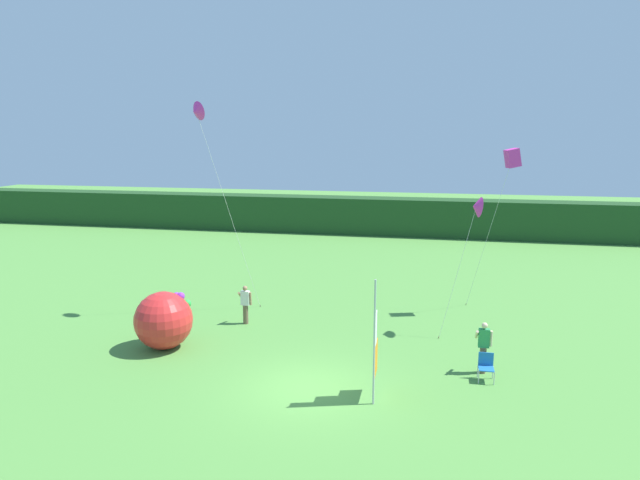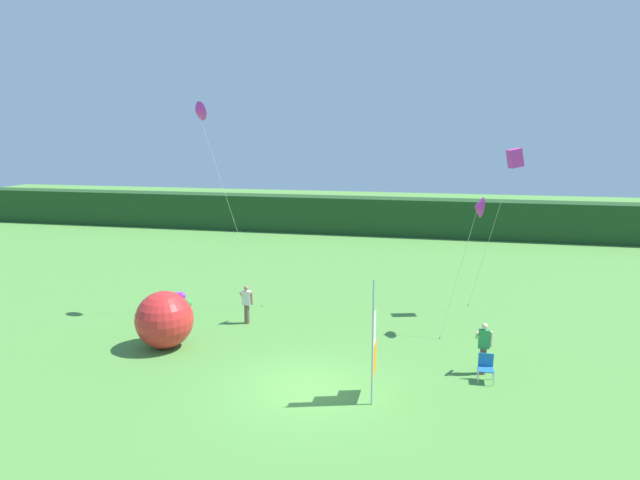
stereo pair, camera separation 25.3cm
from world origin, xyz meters
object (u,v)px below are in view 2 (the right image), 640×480
object	(u,v)px
person_near_banner	(484,347)
folding_chair	(486,366)
inflatable_balloon	(165,320)
kite_magenta_delta_1	(198,112)
kite_magenta_delta_2	(478,207)
person_mid_field	(247,303)
kite_magenta_box_0	(515,159)
banner_flag	(374,342)

from	to	relation	value
person_near_banner	folding_chair	world-z (taller)	person_near_banner
inflatable_balloon	kite_magenta_delta_1	xyz separation A→B (m)	(-0.22, 4.25, 7.71)
person_near_banner	kite_magenta_delta_2	xyz separation A→B (m)	(-0.18, 3.96, 4.16)
person_mid_field	kite_magenta_box_0	bearing A→B (deg)	19.29
kite_magenta_box_0	banner_flag	bearing A→B (deg)	-116.59
folding_chair	kite_magenta_box_0	xyz separation A→B (m)	(1.36, 7.46, 6.35)
kite_magenta_box_0	kite_magenta_delta_1	xyz separation A→B (m)	(-13.16, -2.76, 1.93)
folding_chair	kite_magenta_delta_1	bearing A→B (deg)	158.25
person_mid_field	kite_magenta_delta_1	world-z (taller)	kite_magenta_delta_1
kite_magenta_delta_1	inflatable_balloon	bearing A→B (deg)	-86.97
person_near_banner	kite_magenta_delta_1	size ratio (longest dim) A/B	0.19
banner_flag	kite_magenta_delta_1	bearing A→B (deg)	140.92
person_near_banner	folding_chair	bearing A→B (deg)	-83.74
inflatable_balloon	kite_magenta_delta_2	xyz separation A→B (m)	(11.33, 4.05, 4.02)
inflatable_balloon	kite_magenta_box_0	world-z (taller)	kite_magenta_box_0
person_near_banner	kite_magenta_delta_1	world-z (taller)	kite_magenta_delta_1
banner_flag	folding_chair	bearing A→B (deg)	31.53
folding_chair	kite_magenta_delta_2	world-z (taller)	kite_magenta_delta_2
banner_flag	kite_magenta_delta_2	world-z (taller)	kite_magenta_delta_2
kite_magenta_box_0	kite_magenta_delta_2	xyz separation A→B (m)	(-1.60, -2.95, -1.76)
banner_flag	person_near_banner	distance (m)	4.37
person_mid_field	kite_magenta_box_0	distance (m)	12.96
kite_magenta_box_0	kite_magenta_delta_2	size ratio (longest dim) A/B	1.32
person_near_banner	folding_chair	distance (m)	0.70
banner_flag	person_near_banner	bearing A→B (deg)	38.22
person_mid_field	kite_magenta_delta_2	bearing A→B (deg)	5.24
folding_chair	kite_magenta_delta_2	xyz separation A→B (m)	(-0.24, 4.51, 4.60)
person_mid_field	kite_magenta_delta_2	distance (m)	10.20
inflatable_balloon	person_near_banner	bearing A→B (deg)	0.45
inflatable_balloon	kite_magenta_delta_2	distance (m)	12.69
person_near_banner	kite_magenta_box_0	size ratio (longest dim) A/B	0.24
kite_magenta_delta_1	kite_magenta_box_0	bearing A→B (deg)	11.83
banner_flag	person_near_banner	world-z (taller)	banner_flag
folding_chair	kite_magenta_delta_2	distance (m)	6.44
person_mid_field	inflatable_balloon	distance (m)	3.83
folding_chair	kite_magenta_delta_1	size ratio (longest dim) A/B	0.10
person_near_banner	kite_magenta_box_0	bearing A→B (deg)	78.35
kite_magenta_box_0	inflatable_balloon	bearing A→B (deg)	-151.56
banner_flag	person_mid_field	xyz separation A→B (m)	(-6.06, 5.76, -0.96)
person_near_banner	kite_magenta_delta_1	xyz separation A→B (m)	(-11.73, 4.16, 7.85)
banner_flag	person_near_banner	xyz separation A→B (m)	(3.36, 2.64, -0.89)
person_mid_field	inflatable_balloon	xyz separation A→B (m)	(-2.08, -3.21, 0.21)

